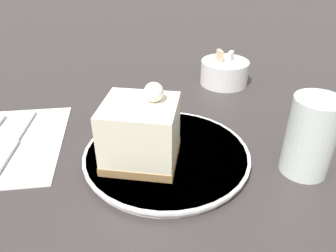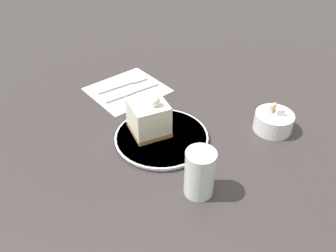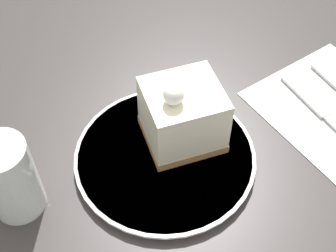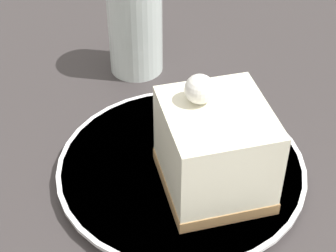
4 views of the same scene
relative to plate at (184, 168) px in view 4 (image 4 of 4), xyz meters
name	(u,v)px [view 4 (image 4 of 4)]	position (x,y,z in m)	size (l,w,h in m)	color
ground_plane	(191,194)	(-0.03, 0.00, -0.01)	(4.00, 4.00, 0.00)	#383333
plate	(184,168)	(0.00, 0.00, 0.00)	(0.23, 0.23, 0.01)	white
cake_slice	(215,149)	(-0.03, -0.02, 0.05)	(0.10, 0.09, 0.11)	#9E7547
drinking_glass	(135,28)	(0.18, -0.01, 0.05)	(0.06, 0.06, 0.11)	silver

